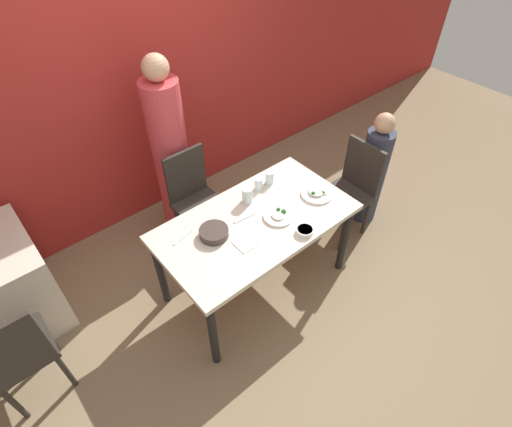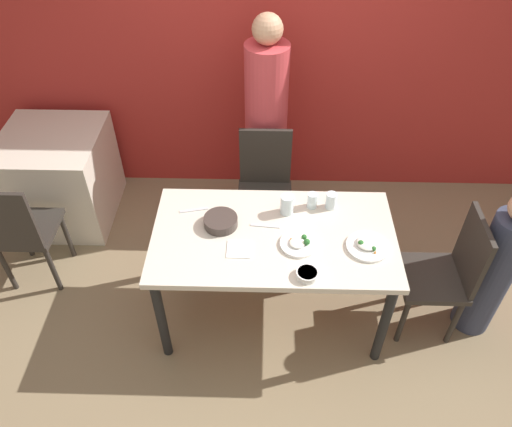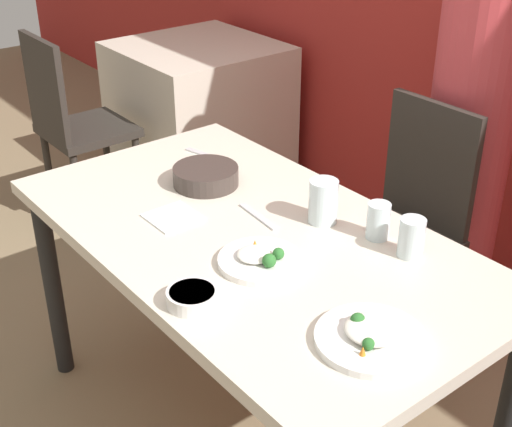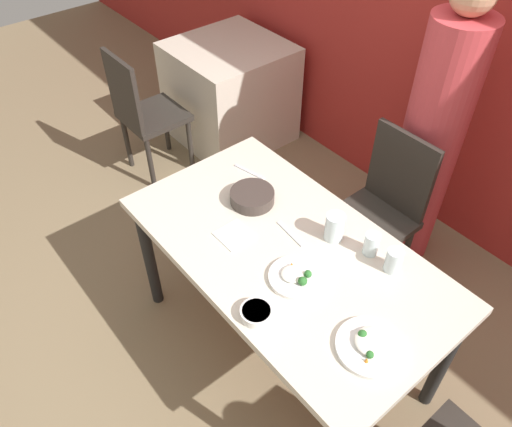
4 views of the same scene
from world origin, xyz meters
name	(u,v)px [view 2 (image 2 of 4)]	position (x,y,z in m)	size (l,w,h in m)	color
ground_plane	(271,310)	(0.00, 0.00, 0.00)	(10.00, 10.00, 0.00)	#847051
wall_back	(276,35)	(0.00, 1.48, 1.35)	(10.00, 0.06, 2.70)	#A82823
dining_table	(274,245)	(0.00, 0.00, 0.67)	(1.47, 0.81, 0.76)	beige
chair_adult_spot	(265,187)	(-0.06, 0.75, 0.51)	(0.40, 0.40, 0.93)	#2D2823
chair_child_spot	(445,272)	(1.07, -0.05, 0.51)	(0.40, 0.40, 0.93)	#2D2823
person_adult	(266,131)	(-0.06, 1.07, 0.78)	(0.31, 0.31, 1.67)	#C63D42
person_child	(494,270)	(1.37, -0.05, 0.54)	(0.25, 0.25, 1.15)	#33384C
bowl_curry	(221,221)	(-0.32, 0.07, 0.79)	(0.21, 0.21, 0.06)	#3D332D
plate_rice_adult	(299,243)	(0.15, -0.08, 0.78)	(0.22, 0.22, 0.05)	white
plate_rice_child	(367,245)	(0.54, -0.09, 0.78)	(0.25, 0.25, 0.05)	white
bowl_rice_small	(307,274)	(0.18, -0.32, 0.78)	(0.12, 0.12, 0.04)	white
glass_water_tall	(331,201)	(0.36, 0.25, 0.82)	(0.07, 0.07, 0.11)	silver
glass_water_short	(287,204)	(0.08, 0.20, 0.83)	(0.08, 0.08, 0.13)	silver
glass_water_center	(312,200)	(0.24, 0.26, 0.82)	(0.06, 0.06, 0.10)	silver
napkin_folded	(239,249)	(-0.20, -0.13, 0.77)	(0.14, 0.14, 0.01)	white
fork_steel	(194,210)	(-0.50, 0.20, 0.77)	(0.18, 0.06, 0.01)	silver
spoon_steel	(265,226)	(-0.05, 0.07, 0.77)	(0.18, 0.04, 0.01)	silver
background_table	(60,177)	(-1.71, 0.98, 0.38)	(0.76, 0.78, 0.76)	beige
chair_background	(21,230)	(-1.71, 0.25, 0.51)	(0.40, 0.40, 0.93)	#2D2823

